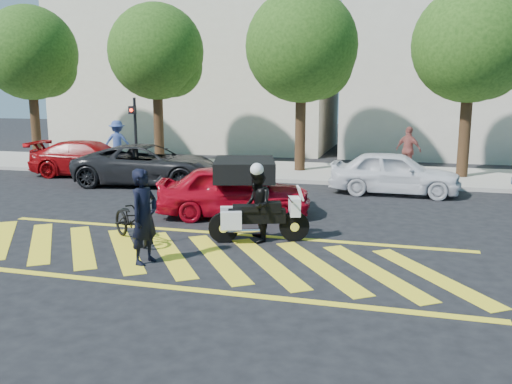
% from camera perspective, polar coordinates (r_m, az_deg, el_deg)
% --- Properties ---
extents(ground, '(90.00, 90.00, 0.00)m').
position_cam_1_polar(ground, '(11.91, -6.38, -6.68)').
color(ground, black).
rests_on(ground, ground).
extents(sidewalk, '(60.00, 5.00, 0.15)m').
position_cam_1_polar(sidewalk, '(23.19, 4.61, 2.16)').
color(sidewalk, '#9E998E').
rests_on(sidewalk, ground).
extents(crosswalk, '(12.33, 4.00, 0.01)m').
position_cam_1_polar(crosswalk, '(11.92, -6.56, -6.64)').
color(crosswalk, yellow).
rests_on(crosswalk, ground).
extents(building_left, '(16.00, 8.00, 10.00)m').
position_cam_1_polar(building_left, '(33.86, -6.03, 13.23)').
color(building_left, beige).
rests_on(building_left, ground).
extents(building_right, '(16.00, 8.00, 11.00)m').
position_cam_1_polar(building_right, '(31.94, 24.58, 13.38)').
color(building_right, beige).
rests_on(building_right, ground).
extents(tree_far_left, '(4.40, 4.40, 7.41)m').
position_cam_1_polar(tree_far_left, '(28.39, -22.38, 13.05)').
color(tree_far_left, black).
rests_on(tree_far_left, ground).
extents(tree_left, '(4.20, 4.20, 7.26)m').
position_cam_1_polar(tree_left, '(25.01, -10.12, 13.96)').
color(tree_left, black).
rests_on(tree_left, ground).
extents(tree_center, '(4.60, 4.60, 7.56)m').
position_cam_1_polar(tree_center, '(23.02, 5.17, 14.62)').
color(tree_center, black).
rests_on(tree_center, ground).
extents(tree_right, '(4.40, 4.40, 7.41)m').
position_cam_1_polar(tree_right, '(22.76, 21.98, 13.81)').
color(tree_right, black).
rests_on(tree_right, ground).
extents(signal_pole, '(0.28, 0.43, 3.20)m').
position_cam_1_polar(signal_pole, '(23.00, -12.64, 6.49)').
color(signal_pole, black).
rests_on(signal_pole, ground).
extents(officer_bike, '(0.62, 0.81, 1.98)m').
position_cam_1_polar(officer_bike, '(11.33, -11.68, -2.55)').
color(officer_bike, black).
rests_on(officer_bike, ground).
extents(bicycle, '(1.92, 1.75, 1.02)m').
position_cam_1_polar(bicycle, '(13.10, -12.96, -2.96)').
color(bicycle, black).
rests_on(bicycle, ground).
extents(police_motorcycle, '(2.30, 1.19, 1.05)m').
position_cam_1_polar(police_motorcycle, '(12.75, 0.16, -2.76)').
color(police_motorcycle, black).
rests_on(police_motorcycle, ground).
extents(officer_moto, '(0.90, 1.01, 1.73)m').
position_cam_1_polar(officer_moto, '(12.70, 0.10, -1.45)').
color(officer_moto, black).
rests_on(officer_moto, ground).
extents(red_convertible, '(4.62, 2.86, 1.47)m').
position_cam_1_polar(red_convertible, '(15.25, -2.33, 0.12)').
color(red_convertible, '#B8081A').
rests_on(red_convertible, ground).
extents(parked_left, '(5.20, 2.60, 1.45)m').
position_cam_1_polar(parked_left, '(23.34, -16.97, 3.39)').
color(parked_left, '#96090C').
rests_on(parked_left, ground).
extents(parked_mid_left, '(5.75, 3.24, 1.52)m').
position_cam_1_polar(parked_mid_left, '(20.71, -11.24, 2.84)').
color(parked_mid_left, black).
rests_on(parked_mid_left, ground).
extents(parked_mid_right, '(4.37, 1.80, 1.48)m').
position_cam_1_polar(parked_mid_right, '(19.08, 14.36, 1.99)').
color(parked_mid_right, white).
rests_on(parked_mid_right, ground).
extents(pedestrian_left, '(1.44, 1.10, 1.98)m').
position_cam_1_polar(pedestrian_left, '(25.82, -14.37, 5.12)').
color(pedestrian_left, '#33498C').
rests_on(pedestrian_left, sidewalk).
extents(pedestrian_right, '(1.20, 0.96, 1.90)m').
position_cam_1_polar(pedestrian_right, '(22.98, 15.75, 4.28)').
color(pedestrian_right, '#9D4F47').
rests_on(pedestrian_right, sidewalk).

